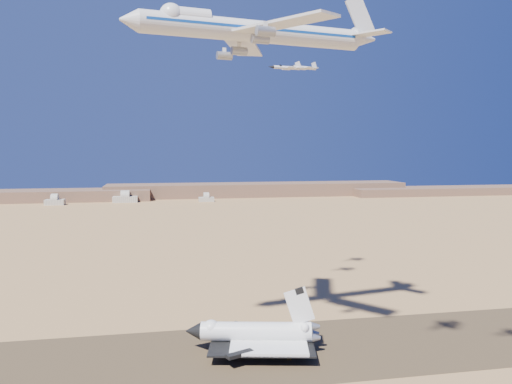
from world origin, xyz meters
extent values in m
plane|color=#B67F51|center=(0.00, 0.00, 0.00)|extent=(1200.00, 1200.00, 0.00)
cube|color=#4F3B27|center=(0.00, 0.00, 0.03)|extent=(600.00, 50.00, 0.06)
cube|color=brown|center=(120.00, 540.00, 9.00)|extent=(420.00, 60.00, 18.00)
cube|color=brown|center=(400.00, 510.00, 5.50)|extent=(300.00, 60.00, 11.00)
cube|color=#BBB8A6|center=(-140.00, 470.00, 3.25)|extent=(22.00, 14.00, 6.50)
cube|color=#BBB8A6|center=(-60.00, 485.00, 3.75)|extent=(30.00, 15.00, 7.50)
cube|color=#BBB8A6|center=(40.00, 475.00, 2.75)|extent=(19.00, 12.50, 5.50)
cylinder|color=white|center=(13.32, 1.49, 6.56)|extent=(35.50, 13.10, 6.12)
cone|color=black|center=(-6.17, 5.53, 6.56)|extent=(6.00, 6.69, 5.82)
sphere|color=white|center=(-0.60, 4.38, 7.44)|extent=(5.69, 5.69, 5.69)
cube|color=white|center=(17.60, 0.60, 4.05)|extent=(28.88, 30.58, 0.98)
cube|color=black|center=(15.46, 1.05, 3.55)|extent=(37.45, 32.36, 0.55)
cube|color=white|center=(27.23, -1.40, 15.09)|extent=(10.08, 2.81, 12.60)
cylinder|color=gray|center=(-0.60, 4.38, 1.75)|extent=(0.39, 0.39, 3.50)
cylinder|color=black|center=(-0.60, 4.38, 0.60)|extent=(1.28, 0.73, 1.20)
cylinder|color=gray|center=(18.63, -5.20, 1.75)|extent=(0.39, 0.39, 3.50)
cylinder|color=black|center=(18.63, -5.20, 0.60)|extent=(1.28, 0.73, 1.20)
cylinder|color=gray|center=(20.85, 5.51, 1.75)|extent=(0.39, 0.39, 3.50)
cylinder|color=black|center=(20.85, 5.51, 0.60)|extent=(1.28, 0.73, 1.20)
cylinder|color=silver|center=(12.71, -2.14, 100.40)|extent=(69.01, 18.43, 6.49)
cone|color=silver|center=(-23.72, -8.60, 100.40)|extent=(6.12, 7.27, 6.49)
sphere|color=silver|center=(-12.24, -6.57, 102.73)|extent=(6.69, 6.69, 6.69)
cube|color=silver|center=(17.54, -17.75, 99.18)|extent=(25.93, 29.57, 0.71)
cube|color=silver|center=(11.87, 14.19, 99.18)|extent=(18.05, 31.74, 0.71)
cube|color=silver|center=(49.79, -2.25, 101.41)|extent=(11.44, 12.12, 0.51)
cube|color=silver|center=(47.49, 10.73, 101.41)|extent=(9.04, 12.38, 0.51)
cube|color=silver|center=(48.64, 4.24, 108.00)|extent=(11.50, 2.72, 14.49)
cylinder|color=gray|center=(12.31, -11.47, 96.14)|extent=(5.45, 3.48, 2.64)
cylinder|color=gray|center=(11.90, -20.81, 96.14)|extent=(5.45, 3.48, 2.64)
cylinder|color=gray|center=(9.12, 6.49, 96.14)|extent=(5.45, 3.48, 2.64)
cylinder|color=gray|center=(5.53, 15.12, 96.14)|extent=(5.45, 3.48, 2.64)
imported|color=orange|center=(22.85, -7.42, 0.98)|extent=(0.45, 0.68, 1.84)
imported|color=orange|center=(22.10, -6.97, 0.90)|extent=(0.87, 0.93, 1.68)
imported|color=orange|center=(23.58, -5.05, 0.85)|extent=(1.04, 0.86, 1.58)
cylinder|color=silver|center=(34.74, 45.90, 98.02)|extent=(11.35, 2.85, 1.32)
cone|color=black|center=(28.04, 44.97, 98.02)|extent=(2.59, 1.55, 1.22)
sphere|color=black|center=(31.95, 45.51, 98.49)|extent=(1.32, 1.32, 1.32)
cube|color=silver|center=(35.68, 46.03, 97.83)|extent=(4.29, 7.90, 0.23)
cube|color=silver|center=(39.40, 46.54, 98.02)|extent=(2.69, 4.94, 0.19)
cube|color=silver|center=(39.58, 46.57, 99.33)|extent=(2.85, 0.62, 3.18)
cylinder|color=silver|center=(47.92, 65.73, 101.57)|extent=(11.61, 4.46, 1.36)
cone|color=black|center=(41.17, 63.83, 101.57)|extent=(2.78, 1.90, 1.27)
sphere|color=black|center=(45.11, 64.94, 102.06)|extent=(1.36, 1.36, 1.36)
cube|color=silver|center=(48.86, 65.99, 101.38)|extent=(5.38, 8.42, 0.24)
cube|color=silver|center=(52.60, 67.04, 101.57)|extent=(3.37, 5.26, 0.19)
cube|color=silver|center=(52.79, 67.09, 102.94)|extent=(2.90, 1.03, 3.29)
camera|label=1|loc=(-15.75, -152.25, 64.95)|focal=35.00mm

